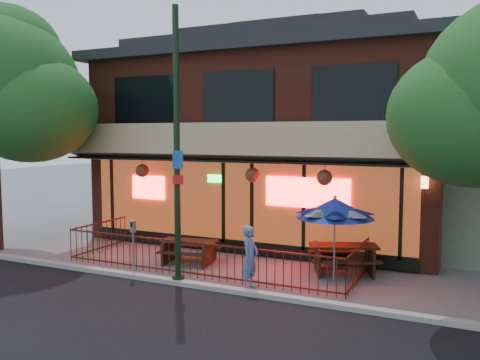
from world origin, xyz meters
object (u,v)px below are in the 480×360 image
object	(u,v)px
street_light	(177,161)
pedestrian	(250,258)
picnic_table_left	(189,248)
picnic_table_right	(343,254)
parking_meter_near	(133,239)
patio_umbrella	(335,208)

from	to	relation	value
street_light	pedestrian	world-z (taller)	street_light
picnic_table_left	picnic_table_right	bearing A→B (deg)	11.87
parking_meter_near	street_light	bearing A→B (deg)	0.91
street_light	patio_umbrella	world-z (taller)	street_light
pedestrian	picnic_table_left	bearing A→B (deg)	61.94
picnic_table_right	pedestrian	bearing A→B (deg)	-125.15
street_light	parking_meter_near	size ratio (longest dim) A/B	4.57
patio_umbrella	pedestrian	world-z (taller)	patio_umbrella
street_light	picnic_table_right	world-z (taller)	street_light
picnic_table_right	pedestrian	size ratio (longest dim) A/B	1.40
patio_umbrella	parking_meter_near	distance (m)	5.39
pedestrian	parking_meter_near	bearing A→B (deg)	98.23
picnic_table_right	patio_umbrella	bearing A→B (deg)	-90.00
street_light	picnic_table_left	distance (m)	3.38
pedestrian	parking_meter_near	size ratio (longest dim) A/B	1.04
patio_umbrella	pedestrian	xyz separation A→B (m)	(-1.73, -1.45, -1.15)
picnic_table_right	parking_meter_near	xyz separation A→B (m)	(-4.99, -2.83, 0.52)
picnic_table_right	picnic_table_left	bearing A→B (deg)	-168.13
picnic_table_right	patio_umbrella	xyz separation A→B (m)	(0.00, -1.00, 1.43)
picnic_table_left	pedestrian	bearing A→B (deg)	-29.84
picnic_table_left	patio_umbrella	world-z (taller)	patio_umbrella
picnic_table_left	pedestrian	xyz separation A→B (m)	(2.67, -1.53, 0.34)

